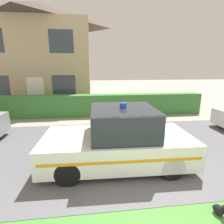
% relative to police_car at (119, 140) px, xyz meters
% --- Properties ---
extents(road_strip, '(28.00, 5.36, 0.01)m').
position_rel_police_car_xyz_m(road_strip, '(0.21, 1.00, -0.72)').
color(road_strip, '#5B5B60').
rests_on(road_strip, ground).
extents(garden_hedge, '(11.44, 0.71, 1.19)m').
position_rel_police_car_xyz_m(garden_hedge, '(-0.04, 5.37, -0.13)').
color(garden_hedge, '#3D7F38').
rests_on(garden_hedge, ground).
extents(police_car, '(4.00, 1.94, 1.73)m').
position_rel_police_car_xyz_m(police_car, '(0.00, 0.00, 0.00)').
color(police_car, black).
rests_on(police_car, road_strip).
extents(cat, '(0.22, 0.33, 0.28)m').
position_rel_police_car_xyz_m(cat, '(1.55, -1.99, -0.61)').
color(cat, black).
rests_on(cat, ground).
extents(house_left, '(7.41, 7.03, 7.29)m').
position_rel_police_car_xyz_m(house_left, '(-4.31, 10.12, 2.98)').
color(house_left, tan).
rests_on(house_left, ground).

